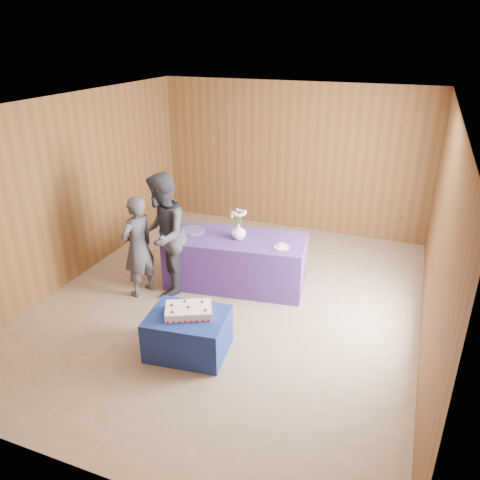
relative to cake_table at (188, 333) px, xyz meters
The scene contains 13 objects.
ground 1.22m from the cake_table, 87.50° to the left, with size 6.00×6.00×0.00m, color #A1826F.
room_shell 1.96m from the cake_table, 87.50° to the left, with size 5.04×6.04×2.72m.
cake_table is the anchor object (origin of this frame).
serving_table 1.73m from the cake_table, 92.58° to the left, with size 2.00×0.90×0.75m, color #4E2E80.
sheet_cake 0.30m from the cake_table, 85.53° to the left, with size 0.65×0.57×0.13m.
vase 1.82m from the cake_table, 91.22° to the left, with size 0.21×0.21×0.22m, color white.
flower_spray 1.92m from the cake_table, 91.22° to the left, with size 0.24×0.24×0.18m.
platter 1.94m from the cake_table, 114.27° to the left, with size 0.37×0.37×0.02m, color #6052A5.
plate 1.83m from the cake_table, 69.16° to the left, with size 0.22×0.22×0.01m, color silver.
cake_slice 1.84m from the cake_table, 69.14° to the left, with size 0.07×0.07×0.08m.
knife 1.69m from the cake_table, 67.17° to the left, with size 0.26×0.02×0.00m, color #B0B0B5.
guest_left 1.67m from the cake_table, 142.01° to the left, with size 0.53×0.35×1.46m, color #3D3E48.
guest_right 1.63m from the cake_table, 129.33° to the left, with size 0.86×0.67×1.77m, color #33343D.
Camera 1 is at (2.15, -5.20, 3.47)m, focal length 35.00 mm.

